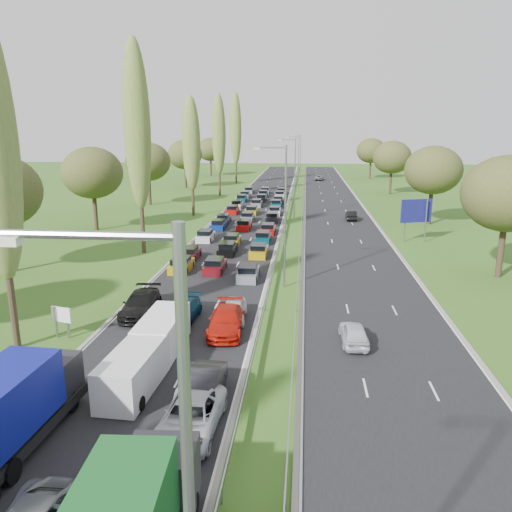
% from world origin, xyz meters
% --- Properties ---
extents(ground, '(260.00, 260.00, 0.00)m').
position_xyz_m(ground, '(4.50, 80.00, 0.00)').
color(ground, '#30551A').
rests_on(ground, ground).
extents(near_carriageway, '(10.50, 215.00, 0.04)m').
position_xyz_m(near_carriageway, '(-2.25, 82.50, 0.00)').
color(near_carriageway, black).
rests_on(near_carriageway, ground).
extents(far_carriageway, '(10.50, 215.00, 0.04)m').
position_xyz_m(far_carriageway, '(11.25, 82.50, 0.00)').
color(far_carriageway, black).
rests_on(far_carriageway, ground).
extents(central_reservation, '(2.36, 215.00, 0.32)m').
position_xyz_m(central_reservation, '(4.50, 82.50, 0.55)').
color(central_reservation, gray).
rests_on(central_reservation, ground).
extents(lamp_columns, '(0.18, 140.18, 12.00)m').
position_xyz_m(lamp_columns, '(4.50, 78.00, 6.00)').
color(lamp_columns, gray).
rests_on(lamp_columns, ground).
extents(poplar_row, '(2.80, 127.80, 22.44)m').
position_xyz_m(poplar_row, '(-11.50, 68.17, 12.39)').
color(poplar_row, '#2D2116').
rests_on(poplar_row, ground).
extents(woodland_left, '(8.00, 166.00, 11.10)m').
position_xyz_m(woodland_left, '(-22.00, 62.63, 7.68)').
color(woodland_left, '#2D2116').
rests_on(woodland_left, ground).
extents(woodland_right, '(8.00, 153.00, 11.10)m').
position_xyz_m(woodland_right, '(24.00, 66.67, 7.68)').
color(woodland_right, '#2D2116').
rests_on(woodland_right, ground).
extents(traffic_queue_fill, '(9.07, 67.47, 0.80)m').
position_xyz_m(traffic_queue_fill, '(-2.27, 77.59, 0.44)').
color(traffic_queue_fill, '#BF990C').
rests_on(traffic_queue_fill, ground).
extents(near_car_3, '(2.65, 5.70, 1.61)m').
position_xyz_m(near_car_3, '(-5.69, 35.35, 0.83)').
color(near_car_3, black).
rests_on(near_car_3, near_carriageway).
extents(near_car_7, '(2.19, 4.99, 1.43)m').
position_xyz_m(near_car_7, '(-2.33, 34.33, 0.73)').
color(near_car_7, '#042F48').
rests_on(near_car_7, near_carriageway).
extents(near_car_9, '(1.90, 4.96, 1.61)m').
position_xyz_m(near_car_9, '(1.25, 23.68, 0.83)').
color(near_car_9, black).
rests_on(near_car_9, near_carriageway).
extents(near_car_10, '(2.69, 5.47, 1.50)m').
position_xyz_m(near_car_10, '(1.25, 21.21, 0.77)').
color(near_car_10, silver).
rests_on(near_car_10, near_carriageway).
extents(near_car_11, '(2.47, 5.56, 1.59)m').
position_xyz_m(near_car_11, '(1.07, 32.75, 0.81)').
color(near_car_11, '#B4160B').
rests_on(near_car_11, near_carriageway).
extents(near_car_12, '(1.92, 4.36, 1.46)m').
position_xyz_m(near_car_12, '(1.25, 34.92, 0.75)').
color(near_car_12, silver).
rests_on(near_car_12, near_carriageway).
extents(far_car_0, '(1.77, 4.08, 1.37)m').
position_xyz_m(far_car_0, '(9.39, 31.66, 0.71)').
color(far_car_0, silver).
rests_on(far_car_0, far_carriageway).
extents(far_car_1, '(1.48, 4.22, 1.39)m').
position_xyz_m(far_car_1, '(13.08, 77.25, 0.71)').
color(far_car_1, black).
rests_on(far_car_1, far_carriageway).
extents(far_car_2, '(2.59, 5.08, 1.38)m').
position_xyz_m(far_car_2, '(9.74, 139.17, 0.71)').
color(far_car_2, slate).
rests_on(far_car_2, far_carriageway).
extents(blue_lorry, '(2.46, 8.85, 3.74)m').
position_xyz_m(blue_lorry, '(-5.84, 18.97, 1.94)').
color(blue_lorry, black).
rests_on(blue_lorry, near_carriageway).
extents(white_van_front, '(2.13, 5.44, 2.19)m').
position_xyz_m(white_van_front, '(-2.46, 24.70, 1.12)').
color(white_van_front, silver).
rests_on(white_van_front, near_carriageway).
extents(white_van_rear, '(2.19, 5.59, 2.25)m').
position_xyz_m(white_van_rear, '(-2.35, 29.66, 1.15)').
color(white_van_rear, white).
rests_on(white_van_rear, near_carriageway).
extents(info_sign, '(1.47, 0.50, 2.10)m').
position_xyz_m(info_sign, '(-9.40, 30.74, 1.37)').
color(info_sign, gray).
rests_on(info_sign, ground).
extents(direction_sign, '(3.83, 1.34, 5.20)m').
position_xyz_m(direction_sign, '(19.40, 62.55, 3.57)').
color(direction_sign, gray).
rests_on(direction_sign, ground).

